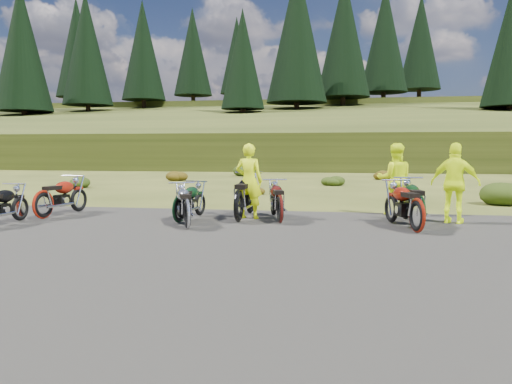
# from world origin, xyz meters

# --- Properties ---
(ground) EXTENTS (300.00, 300.00, 0.00)m
(ground) POSITION_xyz_m (0.00, 0.00, 0.00)
(ground) COLOR #374015
(ground) RESTS_ON ground
(gravel_pad) EXTENTS (20.00, 12.00, 0.04)m
(gravel_pad) POSITION_xyz_m (0.00, -2.00, 0.00)
(gravel_pad) COLOR black
(gravel_pad) RESTS_ON ground
(hill_slope) EXTENTS (300.00, 45.97, 9.37)m
(hill_slope) POSITION_xyz_m (0.00, 50.00, 0.00)
(hill_slope) COLOR #2D3712
(hill_slope) RESTS_ON ground
(hill_plateau) EXTENTS (300.00, 90.00, 9.17)m
(hill_plateau) POSITION_xyz_m (0.00, 110.00, 0.00)
(hill_plateau) COLOR #2D3712
(hill_plateau) RESTS_ON ground
(conifer_14) EXTENTS (5.28, 5.28, 14.00)m
(conifer_14) POSITION_xyz_m (-51.00, 70.00, 16.55)
(conifer_14) COLOR black
(conifer_14) RESTS_ON ground
(conifer_15) EXTENTS (7.92, 7.92, 20.00)m
(conifer_15) POSITION_xyz_m (-45.00, 76.00, 20.16)
(conifer_15) COLOR black
(conifer_15) RESTS_ON ground
(conifer_16) EXTENTS (7.48, 7.48, 19.00)m
(conifer_16) POSITION_xyz_m (-39.00, 51.00, 15.28)
(conifer_16) COLOR black
(conifer_16) RESTS_ON ground
(conifer_17) EXTENTS (7.04, 7.04, 18.00)m
(conifer_17) POSITION_xyz_m (-33.00, 57.00, 15.97)
(conifer_17) COLOR black
(conifer_17) RESTS_ON ground
(conifer_18) EXTENTS (6.60, 6.60, 17.00)m
(conifer_18) POSITION_xyz_m (-27.00, 63.00, 16.66)
(conifer_18) COLOR black
(conifer_18) RESTS_ON ground
(conifer_19) EXTENTS (6.16, 6.16, 16.00)m
(conifer_19) POSITION_xyz_m (-21.00, 69.00, 17.36)
(conifer_19) COLOR black
(conifer_19) RESTS_ON ground
(conifer_20) EXTENTS (5.72, 5.72, 15.00)m
(conifer_20) POSITION_xyz_m (-15.00, 75.00, 17.65)
(conifer_20) COLOR black
(conifer_20) RESTS_ON ground
(conifer_21) EXTENTS (5.28, 5.28, 14.00)m
(conifer_21) POSITION_xyz_m (-9.00, 50.00, 12.56)
(conifer_21) COLOR black
(conifer_21) RESTS_ON ground
(conifer_22) EXTENTS (7.92, 7.92, 20.00)m
(conifer_22) POSITION_xyz_m (-3.00, 56.00, 16.77)
(conifer_22) COLOR black
(conifer_22) RESTS_ON ground
(conifer_23) EXTENTS (7.48, 7.48, 19.00)m
(conifer_23) POSITION_xyz_m (3.00, 62.00, 17.47)
(conifer_23) COLOR black
(conifer_23) RESTS_ON ground
(conifer_24) EXTENTS (7.04, 7.04, 18.00)m
(conifer_24) POSITION_xyz_m (9.00, 68.00, 18.16)
(conifer_24) COLOR black
(conifer_24) RESTS_ON ground
(conifer_25) EXTENTS (6.60, 6.60, 17.00)m
(conifer_25) POSITION_xyz_m (15.00, 74.00, 18.66)
(conifer_25) COLOR black
(conifer_25) RESTS_ON ground
(conifer_26) EXTENTS (6.16, 6.16, 16.00)m
(conifer_26) POSITION_xyz_m (21.00, 49.00, 13.37)
(conifer_26) COLOR black
(conifer_26) RESTS_ON ground
(shrub_1) EXTENTS (1.03, 1.03, 0.61)m
(shrub_1) POSITION_xyz_m (-9.10, 11.30, 0.31)
(shrub_1) COLOR #1F370D
(shrub_1) RESTS_ON ground
(shrub_2) EXTENTS (1.30, 1.30, 0.77)m
(shrub_2) POSITION_xyz_m (-6.20, 16.60, 0.38)
(shrub_2) COLOR #5B370B
(shrub_2) RESTS_ON ground
(shrub_3) EXTENTS (1.56, 1.56, 0.92)m
(shrub_3) POSITION_xyz_m (-3.30, 21.90, 0.46)
(shrub_3) COLOR #1F370D
(shrub_3) RESTS_ON ground
(shrub_4) EXTENTS (0.77, 0.77, 0.45)m
(shrub_4) POSITION_xyz_m (-0.40, 9.20, 0.23)
(shrub_4) COLOR #5B370B
(shrub_4) RESTS_ON ground
(shrub_5) EXTENTS (1.03, 1.03, 0.61)m
(shrub_5) POSITION_xyz_m (2.50, 14.50, 0.31)
(shrub_5) COLOR #1F370D
(shrub_5) RESTS_ON ground
(shrub_6) EXTENTS (1.30, 1.30, 0.77)m
(shrub_6) POSITION_xyz_m (5.40, 19.80, 0.38)
(shrub_6) COLOR #5B370B
(shrub_6) RESTS_ON ground
(shrub_7) EXTENTS (1.56, 1.56, 0.92)m
(shrub_7) POSITION_xyz_m (8.30, 7.10, 0.46)
(shrub_7) COLOR #1F370D
(shrub_7) RESTS_ON ground
(motorcycle_1) EXTENTS (1.00, 2.14, 1.08)m
(motorcycle_1) POSITION_xyz_m (-4.48, 1.37, 0.00)
(motorcycle_1) COLOR #981A0B
(motorcycle_1) RESTS_ON ground
(motorcycle_2) EXTENTS (0.86, 1.92, 0.97)m
(motorcycle_2) POSITION_xyz_m (-0.87, 1.32, 0.00)
(motorcycle_2) COLOR black
(motorcycle_2) RESTS_ON ground
(motorcycle_3) EXTENTS (1.37, 2.00, 1.00)m
(motorcycle_3) POSITION_xyz_m (-0.38, 0.42, 0.00)
(motorcycle_3) COLOR #AEAEB3
(motorcycle_3) RESTS_ON ground
(motorcycle_4) EXTENTS (1.12, 2.04, 1.02)m
(motorcycle_4) POSITION_xyz_m (1.53, 1.61, 0.00)
(motorcycle_4) COLOR #430E0B
(motorcycle_4) RESTS_ON ground
(motorcycle_5) EXTENTS (0.77, 2.29, 1.20)m
(motorcycle_5) POSITION_xyz_m (0.52, 1.62, 0.00)
(motorcycle_5) COLOR black
(motorcycle_5) RESTS_ON ground
(motorcycle_6) EXTENTS (1.26, 2.20, 1.09)m
(motorcycle_6) POSITION_xyz_m (4.54, 0.78, 0.00)
(motorcycle_6) COLOR maroon
(motorcycle_6) RESTS_ON ground
(motorcycle_7) EXTENTS (0.92, 2.20, 1.12)m
(motorcycle_7) POSITION_xyz_m (4.67, 1.20, 0.00)
(motorcycle_7) COLOR black
(motorcycle_7) RESTS_ON ground
(person_middle) EXTENTS (0.75, 0.55, 1.91)m
(person_middle) POSITION_xyz_m (0.64, 2.34, 0.95)
(person_middle) COLOR #DAF20C
(person_middle) RESTS_ON ground
(person_right_a) EXTENTS (0.94, 0.74, 1.92)m
(person_right_a) POSITION_xyz_m (4.36, 3.67, 0.96)
(person_right_a) COLOR #DAF20C
(person_right_a) RESTS_ON ground
(person_right_b) EXTENTS (1.22, 0.87, 1.92)m
(person_right_b) POSITION_xyz_m (5.62, 2.35, 0.96)
(person_right_b) COLOR #DAF20C
(person_right_b) RESTS_ON ground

